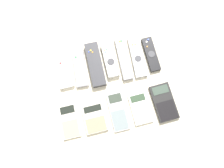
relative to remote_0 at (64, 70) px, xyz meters
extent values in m
plane|color=beige|center=(0.18, -0.12, -0.01)|extent=(3.00, 3.00, 0.00)
cube|color=white|center=(0.00, 0.00, 0.00)|extent=(0.06, 0.16, 0.02)
cylinder|color=silver|center=(-0.01, 0.06, 0.01)|extent=(0.01, 0.01, 0.00)
cylinder|color=red|center=(-0.01, 0.03, 0.01)|extent=(0.01, 0.01, 0.00)
cube|color=gray|center=(0.07, 0.00, 0.00)|extent=(0.05, 0.17, 0.02)
cylinder|color=green|center=(0.06, 0.04, 0.01)|extent=(0.01, 0.01, 0.00)
cylinder|color=silver|center=(0.07, 0.06, 0.01)|extent=(0.01, 0.01, 0.00)
cube|color=#333338|center=(0.13, 0.00, 0.00)|extent=(0.06, 0.19, 0.03)
cylinder|color=yellow|center=(0.13, 0.06, 0.02)|extent=(0.01, 0.01, 0.00)
cylinder|color=orange|center=(0.13, 0.05, 0.02)|extent=(0.01, 0.01, 0.00)
cylinder|color=blue|center=(0.12, 0.05, 0.02)|extent=(0.01, 0.01, 0.00)
cube|color=white|center=(0.20, 0.00, 0.00)|extent=(0.05, 0.15, 0.02)
cylinder|color=#38383D|center=(0.20, -0.01, 0.02)|extent=(0.03, 0.03, 0.00)
cylinder|color=silver|center=(0.19, 0.07, 0.02)|extent=(0.01, 0.01, 0.00)
cylinder|color=blue|center=(0.19, 0.04, 0.02)|extent=(0.01, 0.01, 0.00)
cylinder|color=orange|center=(0.18, 0.05, 0.02)|extent=(0.01, 0.01, 0.00)
cylinder|color=green|center=(0.19, 0.05, 0.02)|extent=(0.01, 0.01, 0.00)
cube|color=gray|center=(0.26, 0.00, 0.00)|extent=(0.04, 0.19, 0.02)
cylinder|color=#99999E|center=(0.26, -0.02, 0.01)|extent=(0.02, 0.02, 0.00)
cylinder|color=green|center=(0.26, 0.08, 0.01)|extent=(0.01, 0.01, 0.00)
cylinder|color=orange|center=(0.25, 0.08, 0.01)|extent=(0.01, 0.01, 0.00)
cube|color=#B7B7BC|center=(0.32, 0.00, 0.00)|extent=(0.05, 0.18, 0.02)
cylinder|color=#38383D|center=(0.32, -0.02, 0.01)|extent=(0.03, 0.03, 0.00)
cylinder|color=silver|center=(0.31, 0.04, 0.01)|extent=(0.01, 0.01, 0.00)
cylinder|color=orange|center=(0.32, 0.05, 0.01)|extent=(0.01, 0.01, 0.00)
cylinder|color=orange|center=(0.31, 0.05, 0.01)|extent=(0.01, 0.01, 0.00)
cube|color=black|center=(0.38, -0.01, 0.00)|extent=(0.05, 0.15, 0.02)
cylinder|color=#38383D|center=(0.38, -0.01, 0.01)|extent=(0.03, 0.03, 0.00)
cylinder|color=blue|center=(0.38, 0.06, 0.01)|extent=(0.01, 0.01, 0.00)
cylinder|color=orange|center=(0.37, 0.03, 0.01)|extent=(0.01, 0.01, 0.00)
cylinder|color=silver|center=(0.37, 0.05, 0.01)|extent=(0.01, 0.01, 0.00)
cube|color=beige|center=(-0.01, -0.21, 0.00)|extent=(0.07, 0.14, 0.01)
cube|color=black|center=(-0.01, -0.17, 0.00)|extent=(0.06, 0.03, 0.00)
cube|color=gray|center=(-0.01, -0.24, 0.00)|extent=(0.06, 0.07, 0.00)
cube|color=beige|center=(0.09, -0.22, 0.00)|extent=(0.09, 0.12, 0.01)
cube|color=black|center=(0.09, -0.18, 0.01)|extent=(0.07, 0.03, 0.00)
cube|color=#9E8367|center=(0.09, -0.25, 0.01)|extent=(0.08, 0.06, 0.00)
cube|color=#B2B2B7|center=(0.19, -0.21, 0.00)|extent=(0.07, 0.16, 0.01)
cube|color=#333D33|center=(0.18, -0.16, 0.00)|extent=(0.05, 0.04, 0.00)
cube|color=gray|center=(0.19, -0.25, 0.00)|extent=(0.06, 0.08, 0.00)
cube|color=silver|center=(0.28, -0.22, 0.00)|extent=(0.08, 0.13, 0.01)
cube|color=#2D422D|center=(0.27, -0.18, 0.00)|extent=(0.06, 0.03, 0.00)
cube|color=#8EAA9F|center=(0.28, -0.25, 0.00)|extent=(0.07, 0.07, 0.00)
cube|color=black|center=(0.38, -0.22, 0.00)|extent=(0.09, 0.16, 0.02)
cube|color=#38473D|center=(0.37, -0.17, 0.01)|extent=(0.07, 0.04, 0.00)
cube|color=black|center=(0.38, -0.25, 0.01)|extent=(0.08, 0.08, 0.00)
camera|label=1|loc=(0.14, -0.30, 0.88)|focal=35.00mm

